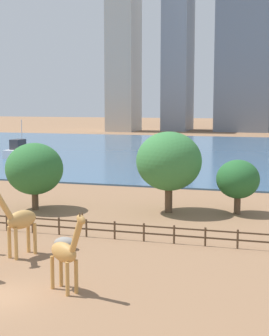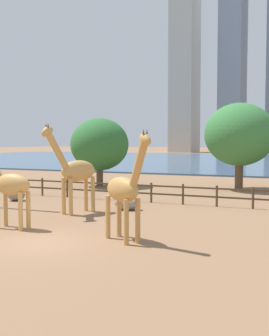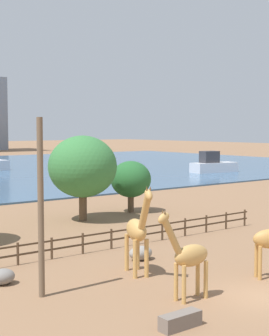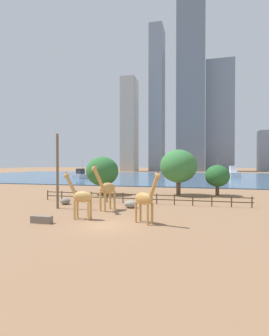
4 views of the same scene
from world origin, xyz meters
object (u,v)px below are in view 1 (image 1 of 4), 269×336
giraffe_young (66,253)px  tree_left_large (34,169)px  giraffe_tall (19,220)px  tree_right_tall (238,179)px  boat_tug (20,151)px  tree_center_broad (169,161)px  boulder_near_fence (65,243)px

giraffe_young → tree_left_large: tree_left_large is taller
giraffe_tall → tree_left_large: 14.41m
tree_right_tall → boat_tug: (-39.78, 34.36, -1.76)m
tree_left_large → tree_right_tall: 18.03m
boat_tug → tree_center_broad: bearing=-130.8°
giraffe_tall → tree_left_large: bearing=-136.3°
tree_left_large → tree_center_broad: tree_center_broad is taller
giraffe_tall → giraffe_young: bearing=68.2°
giraffe_young → boulder_near_fence: 7.94m
boulder_near_fence → giraffe_tall: bearing=-131.3°
boulder_near_fence → tree_left_large: (-7.71, 10.86, 3.31)m
giraffe_young → tree_center_broad: 20.33m
tree_left_large → giraffe_young: bearing=-58.7°
giraffe_young → tree_right_tall: 22.34m
giraffe_tall → boat_tug: boat_tug is taller
giraffe_young → boulder_near_fence: (-3.20, 7.07, -1.67)m
giraffe_tall → tree_center_broad: (6.16, 15.40, 2.18)m
giraffe_tall → tree_center_broad: tree_center_broad is taller
giraffe_tall → giraffe_young: giraffe_tall is taller
boulder_near_fence → tree_center_broad: 14.33m
tree_right_tall → boat_tug: bearing=139.2°
boat_tug → tree_right_tall: bearing=-125.3°
tree_center_broad → tree_right_tall: size_ratio=1.51×
boulder_near_fence → tree_right_tall: 17.55m
giraffe_tall → boat_tug: size_ratio=0.67×
giraffe_young → tree_right_tall: (6.79, 21.26, 0.96)m
boulder_near_fence → tree_right_tall: tree_right_tall is taller
giraffe_young → tree_left_large: size_ratio=0.73×
boulder_near_fence → boat_tug: bearing=121.5°
giraffe_young → boulder_near_fence: size_ratio=2.96×
tree_right_tall → giraffe_tall: bearing=-126.1°
boulder_near_fence → tree_center_broad: (4.13, 13.08, 4.13)m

